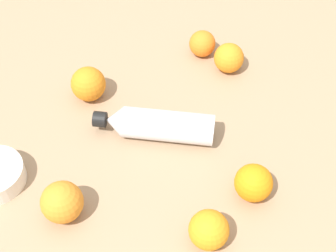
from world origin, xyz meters
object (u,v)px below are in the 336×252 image
Objects in this scene: orange_3 at (229,58)px; orange_5 at (87,85)px; orange_1 at (253,183)px; orange_4 at (62,202)px; orange_0 at (209,230)px; orange_2 at (202,44)px; water_bottle at (158,125)px.

orange_5 is at bearing -44.60° from orange_3.
orange_1 is 0.93× the size of orange_4.
orange_3 is at bearing -148.36° from orange_1.
orange_4 is (0.08, -0.27, 0.00)m from orange_0.
orange_3 is (0.02, 0.08, 0.00)m from orange_2.
orange_5 is (-0.02, -0.20, 0.01)m from water_bottle.
water_bottle is at bearing 7.15° from orange_2.
orange_3 is at bearing 135.40° from orange_5.
orange_2 is 0.82× the size of orange_4.
orange_3 is (-0.31, -0.19, -0.00)m from orange_1.
orange_0 reaches higher than water_bottle.
orange_1 is 0.37m from orange_4.
orange_1 is 0.44m from orange_5.
water_bottle is 0.29m from orange_2.
orange_0 is at bearing 63.96° from orange_5.
orange_5 is (0.25, -0.25, 0.00)m from orange_3.
orange_1 is at bearing 81.61° from orange_5.
orange_0 and orange_1 have the same top height.
orange_0 is 0.53m from orange_2.
orange_5 reaches higher than orange_1.
orange_1 is at bearing 166.71° from orange_0.
orange_1 is (-0.13, 0.03, 0.00)m from orange_0.
orange_0 is 0.93× the size of orange_5.
orange_2 is (-0.33, -0.28, -0.00)m from orange_1.
orange_0 is at bearing 27.50° from orange_2.
orange_3 is 0.54m from orange_4.
orange_4 is at bearing -72.80° from orange_0.
water_bottle is at bearing 83.65° from orange_5.
orange_3 is at bearing 75.66° from orange_2.
orange_2 is 0.55m from orange_4.
orange_3 is at bearing -121.04° from water_bottle.
orange_4 is (0.26, -0.06, 0.01)m from water_bottle.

